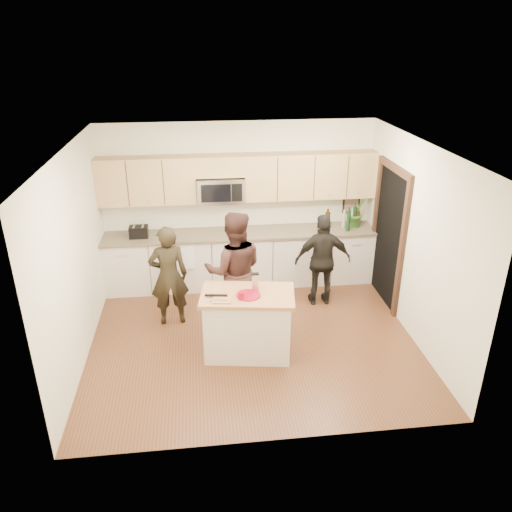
{
  "coord_description": "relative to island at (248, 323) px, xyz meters",
  "views": [
    {
      "loc": [
        -0.66,
        -5.99,
        3.97
      ],
      "look_at": [
        0.1,
        0.35,
        1.1
      ],
      "focal_mm": 35.0,
      "sensor_mm": 36.0,
      "label": 1
    }
  ],
  "objects": [
    {
      "name": "tongs",
      "position": [
        -0.4,
        -0.05,
        0.47
      ],
      "size": [
        0.29,
        0.08,
        0.02
      ],
      "primitive_type": "cube",
      "rotation": [
        0.0,
        0.0,
        -0.15
      ],
      "color": "black",
      "rests_on": "cutting_board"
    },
    {
      "name": "drink_glass",
      "position": [
        -0.1,
        -0.15,
        0.5
      ],
      "size": [
        0.06,
        0.06,
        0.1
      ],
      "primitive_type": "cylinder",
      "color": "maroon",
      "rests_on": "island"
    },
    {
      "name": "cutting_board",
      "position": [
        -0.34,
        -0.14,
        0.45
      ],
      "size": [
        0.27,
        0.24,
        0.02
      ],
      "primitive_type": "cube",
      "rotation": [
        0.0,
        0.0,
        -0.15
      ],
      "color": "#A76F45",
      "rests_on": "island"
    },
    {
      "name": "woman_left",
      "position": [
        -1.05,
        0.92,
        0.31
      ],
      "size": [
        0.59,
        0.43,
        1.52
      ],
      "primitive_type": "imported",
      "rotation": [
        0.0,
        0.0,
        3.26
      ],
      "color": "black",
      "rests_on": "ground"
    },
    {
      "name": "room_shell",
      "position": [
        0.1,
        0.37,
        1.28
      ],
      "size": [
        4.52,
        4.02,
        2.71
      ],
      "color": "beige",
      "rests_on": "ground"
    },
    {
      "name": "knife",
      "position": [
        -0.39,
        -0.17,
        0.47
      ],
      "size": [
        0.22,
        0.06,
        0.01
      ],
      "primitive_type": "cube",
      "rotation": [
        0.0,
        0.0,
        -0.15
      ],
      "color": "silver",
      "rests_on": "cutting_board"
    },
    {
      "name": "orchid",
      "position": [
        2.08,
        2.09,
        0.73
      ],
      "size": [
        0.34,
        0.33,
        0.49
      ],
      "primitive_type": "imported",
      "rotation": [
        0.0,
        0.0,
        0.57
      ],
      "color": "#386829",
      "rests_on": "back_cabinetry"
    },
    {
      "name": "toaster",
      "position": [
        -1.55,
        2.04,
        0.58
      ],
      "size": [
        0.3,
        0.21,
        0.19
      ],
      "color": "black",
      "rests_on": "back_cabinetry"
    },
    {
      "name": "back_cabinetry",
      "position": [
        0.1,
        2.06,
        0.02
      ],
      "size": [
        4.5,
        0.66,
        0.94
      ],
      "color": "beige",
      "rests_on": "ground"
    },
    {
      "name": "island",
      "position": [
        0.0,
        0.0,
        0.0
      ],
      "size": [
        1.29,
        0.87,
        0.9
      ],
      "rotation": [
        0.0,
        0.0,
        -0.15
      ],
      "color": "beige",
      "rests_on": "ground"
    },
    {
      "name": "bottle_cluster",
      "position": [
        1.89,
        2.07,
        0.66
      ],
      "size": [
        0.58,
        0.3,
        0.41
      ],
      "color": "#352009",
      "rests_on": "back_cabinetry"
    },
    {
      "name": "floor",
      "position": [
        0.1,
        0.37,
        -0.45
      ],
      "size": [
        4.5,
        4.5,
        0.0
      ],
      "primitive_type": "plane",
      "color": "brown",
      "rests_on": "ground"
    },
    {
      "name": "doorway",
      "position": [
        2.33,
        1.27,
        0.7
      ],
      "size": [
        0.06,
        1.25,
        2.2
      ],
      "color": "black",
      "rests_on": "ground"
    },
    {
      "name": "dish_towel",
      "position": [
        -0.85,
        1.87,
        0.35
      ],
      "size": [
        0.34,
        0.6,
        0.48
      ],
      "color": "white",
      "rests_on": "ground"
    },
    {
      "name": "upper_cabinetry",
      "position": [
        0.13,
        2.21,
        1.39
      ],
      "size": [
        4.5,
        0.33,
        0.75
      ],
      "color": "tan",
      "rests_on": "ground"
    },
    {
      "name": "woman_center",
      "position": [
        -0.11,
        0.72,
        0.43
      ],
      "size": [
        0.88,
        0.69,
        1.76
      ],
      "primitive_type": "imported",
      "rotation": [
        0.0,
        0.0,
        3.11
      ],
      "color": "#311B18",
      "rests_on": "ground"
    },
    {
      "name": "microwave",
      "position": [
        -0.21,
        2.17,
        1.2
      ],
      "size": [
        0.76,
        0.41,
        0.4
      ],
      "color": "silver",
      "rests_on": "ground"
    },
    {
      "name": "red_plate",
      "position": [
        0.0,
        -0.06,
        0.45
      ],
      "size": [
        0.31,
        0.31,
        0.02
      ],
      "primitive_type": "cylinder",
      "color": "maroon",
      "rests_on": "island"
    },
    {
      "name": "box_grater",
      "position": [
        0.1,
        0.06,
        0.59
      ],
      "size": [
        0.09,
        0.06,
        0.24
      ],
      "color": "silver",
      "rests_on": "red_plate"
    },
    {
      "name": "woman_right",
      "position": [
        1.3,
        1.22,
        0.29
      ],
      "size": [
        0.88,
        0.39,
        1.49
      ],
      "primitive_type": "imported",
      "rotation": [
        0.0,
        0.0,
        3.11
      ],
      "color": "black",
      "rests_on": "ground"
    },
    {
      "name": "framed_picture",
      "position": [
        2.05,
        2.35,
        0.83
      ],
      "size": [
        0.3,
        0.03,
        0.38
      ],
      "color": "black",
      "rests_on": "ground"
    }
  ]
}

